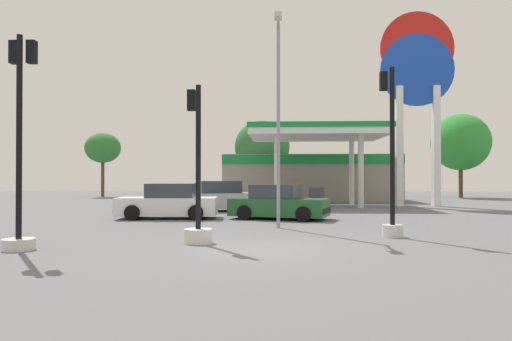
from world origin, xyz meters
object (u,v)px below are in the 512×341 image
car_0 (222,197)px  car_1 (168,203)px  station_pole_sign (417,82)px  car_2 (278,204)px  traffic_signal_2 (391,181)px  tree_0 (103,148)px  traffic_signal_0 (20,173)px  corner_streetlamp (278,104)px  tree_1 (262,147)px  tree_2 (461,142)px  traffic_signal_1 (198,204)px

car_0 → car_1: bearing=-111.7°
station_pole_sign → car_2: (-8.29, -8.92, -6.76)m
car_1 → traffic_signal_2: bearing=-35.3°
car_0 → car_1: size_ratio=1.09×
car_1 → tree_0: tree_0 is taller
traffic_signal_0 → car_0: bearing=75.4°
corner_streetlamp → tree_1: bearing=93.5°
traffic_signal_0 → tree_2: (21.47, 29.08, 2.74)m
tree_2 → station_pole_sign: bearing=-120.7°
tree_1 → traffic_signal_0: bearing=-99.8°
car_2 → tree_0: (-15.40, 20.85, 3.58)m
tree_1 → traffic_signal_2: bearing=-79.4°
car_0 → tree_1: tree_1 is taller
tree_0 → tree_1: tree_1 is taller
traffic_signal_1 → corner_streetlamp: 5.35m
traffic_signal_2 → traffic_signal_1: bearing=-163.8°
car_0 → tree_2: bearing=41.6°
traffic_signal_2 → tree_2: (11.80, 26.14, 2.96)m
car_1 → traffic_signal_2: traffic_signal_2 is taller
car_1 → traffic_signal_2: (8.04, -5.69, 0.99)m
car_2 → traffic_signal_2: size_ratio=0.86×
station_pole_sign → tree_0: 26.71m
traffic_signal_1 → car_2: bearing=73.4°
station_pole_sign → traffic_signal_2: (-4.93, -14.57, -5.75)m
tree_2 → car_2: bearing=-126.5°
station_pole_sign → car_2: bearing=-132.9°
car_0 → car_1: car_0 is taller
car_2 → traffic_signal_2: bearing=-59.3°
station_pole_sign → traffic_signal_1: (-10.45, -16.17, -6.36)m
car_2 → traffic_signal_2: 6.66m
traffic_signal_0 → tree_0: tree_0 is taller
car_0 → car_2: (2.92, -4.45, -0.05)m
car_1 → car_2: (4.68, -0.03, -0.02)m
car_1 → traffic_signal_0: 8.86m
traffic_signal_1 → corner_streetlamp: (2.16, 3.68, 3.23)m
car_2 → traffic_signal_1: (-2.16, -7.26, 0.40)m
car_2 → tree_2: 25.79m
tree_1 → traffic_signal_1: bearing=-91.6°
traffic_signal_0 → car_1: bearing=79.2°
traffic_signal_2 → tree_0: (-18.75, 26.51, 2.57)m
car_0 → tree_1: (1.51, 15.39, 3.56)m
tree_0 → tree_2: 30.55m
traffic_signal_0 → tree_0: bearing=107.1°
car_0 → traffic_signal_0: size_ratio=0.88×
car_2 → tree_1: (-1.41, 19.84, 3.61)m
station_pole_sign → traffic_signal_1: size_ratio=2.74×
car_0 → tree_2: (18.07, 16.03, 3.92)m
station_pole_sign → tree_1: station_pole_sign is taller
corner_streetlamp → traffic_signal_1: bearing=-120.4°
car_0 → traffic_signal_2: size_ratio=0.92×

